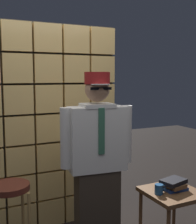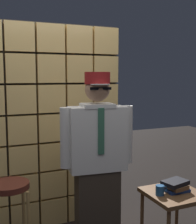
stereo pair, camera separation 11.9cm
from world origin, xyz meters
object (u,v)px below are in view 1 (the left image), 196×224
at_px(side_table, 172,198).
at_px(book_stack, 174,184).
at_px(standing_person, 97,162).
at_px(bar_stool, 10,208).
at_px(coffee_mug, 159,189).

height_order(side_table, book_stack, book_stack).
height_order(standing_person, book_stack, standing_person).
relative_size(standing_person, bar_stool, 2.18).
height_order(book_stack, coffee_mug, book_stack).
distance_m(standing_person, coffee_mug, 0.66).
height_order(bar_stool, book_stack, bar_stool).
bearing_deg(bar_stool, book_stack, -8.93).
distance_m(standing_person, book_stack, 0.83).
relative_size(bar_stool, coffee_mug, 6.30).
distance_m(bar_stool, book_stack, 1.57).
distance_m(side_table, coffee_mug, 0.21).
bearing_deg(book_stack, side_table, -156.70).
height_order(standing_person, coffee_mug, standing_person).
xyz_separation_m(bar_stool, book_stack, (1.55, -0.24, 0.03)).
bearing_deg(standing_person, side_table, -7.71).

